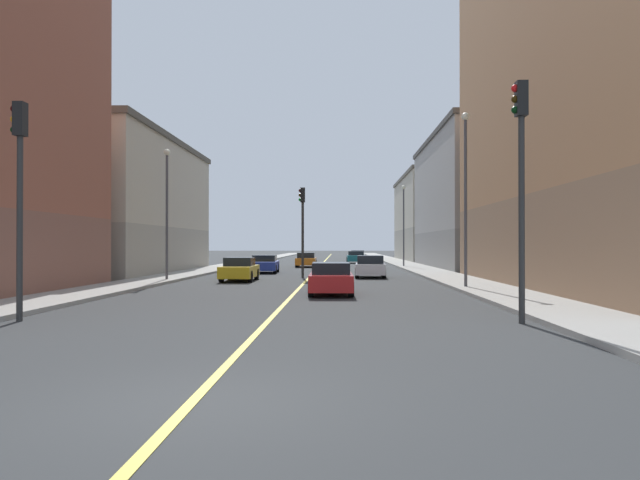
% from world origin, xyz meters
% --- Properties ---
extents(ground_plane, '(400.00, 400.00, 0.00)m').
position_xyz_m(ground_plane, '(0.00, 0.00, 0.00)').
color(ground_plane, '#313335').
rests_on(ground_plane, ground).
extents(sidewalk_left, '(2.86, 168.00, 0.15)m').
position_xyz_m(sidewalk_left, '(8.43, 49.00, 0.07)').
color(sidewalk_left, '#9E9B93').
rests_on(sidewalk_left, ground).
extents(sidewalk_right, '(2.86, 168.00, 0.15)m').
position_xyz_m(sidewalk_right, '(-8.43, 49.00, 0.07)').
color(sidewalk_right, '#9E9B93').
rests_on(sidewalk_right, ground).
extents(lane_center_stripe, '(0.16, 154.00, 0.01)m').
position_xyz_m(lane_center_stripe, '(0.00, 49.00, 0.01)').
color(lane_center_stripe, '#E5D14C').
rests_on(lane_center_stripe, ground).
extents(building_left_near, '(10.35, 25.97, 20.75)m').
position_xyz_m(building_left_near, '(14.88, 19.99, 10.39)').
color(building_left_near, '#8F6B4F').
rests_on(building_left_near, ground).
extents(building_left_mid, '(10.35, 23.03, 11.55)m').
position_xyz_m(building_left_mid, '(14.88, 45.97, 5.78)').
color(building_left_mid, gray).
rests_on(building_left_mid, ground).
extents(building_left_far, '(10.35, 23.26, 10.75)m').
position_xyz_m(building_left_far, '(14.88, 69.93, 5.38)').
color(building_left_far, '#9D9688').
rests_on(building_left_far, ground).
extents(building_right_midblock, '(10.35, 21.37, 9.68)m').
position_xyz_m(building_right_midblock, '(-14.88, 35.75, 4.85)').
color(building_right_midblock, '#9D9688').
rests_on(building_right_midblock, ground).
extents(traffic_light_left_near, '(0.40, 0.32, 6.26)m').
position_xyz_m(traffic_light_left_near, '(6.58, 8.13, 4.04)').
color(traffic_light_left_near, '#2D2D2D').
rests_on(traffic_light_left_near, ground).
extents(traffic_light_right_near, '(0.40, 0.32, 5.83)m').
position_xyz_m(traffic_light_right_near, '(-6.61, 8.13, 3.78)').
color(traffic_light_right_near, '#2D2D2D').
rests_on(traffic_light_right_near, ground).
extents(traffic_light_median_far, '(0.40, 0.32, 5.57)m').
position_xyz_m(traffic_light_median_far, '(-0.42, 29.75, 3.63)').
color(traffic_light_median_far, '#2D2D2D').
rests_on(traffic_light_median_far, ground).
extents(street_lamp_left_near, '(0.36, 0.36, 7.89)m').
position_xyz_m(street_lamp_left_near, '(7.60, 19.98, 4.87)').
color(street_lamp_left_near, '#4C4C51').
rests_on(street_lamp_left_near, ground).
extents(street_lamp_right_near, '(0.36, 0.36, 7.14)m').
position_xyz_m(street_lamp_right_near, '(-7.60, 25.28, 4.48)').
color(street_lamp_right_near, '#4C4C51').
rests_on(street_lamp_right_near, ground).
extents(street_lamp_left_far, '(0.36, 0.36, 7.20)m').
position_xyz_m(street_lamp_left_far, '(7.60, 46.79, 4.51)').
color(street_lamp_left_far, '#4C4C51').
rests_on(street_lamp_left_far, ground).
extents(car_blue, '(2.01, 4.54, 1.28)m').
position_xyz_m(car_blue, '(-3.54, 36.02, 0.64)').
color(car_blue, '#23389E').
rests_on(car_blue, ground).
extents(car_silver, '(1.88, 4.18, 1.31)m').
position_xyz_m(car_silver, '(4.11, 69.86, 0.64)').
color(car_silver, silver).
rests_on(car_silver, ground).
extents(car_yellow, '(1.81, 4.29, 1.33)m').
position_xyz_m(car_yellow, '(-3.73, 26.19, 0.65)').
color(car_yellow, gold).
rests_on(car_yellow, ground).
extents(car_red, '(1.83, 4.38, 1.30)m').
position_xyz_m(car_red, '(1.53, 17.20, 0.65)').
color(car_red, red).
rests_on(car_red, ground).
extents(car_orange, '(1.83, 4.58, 1.31)m').
position_xyz_m(car_orange, '(-1.20, 47.79, 0.65)').
color(car_orange, orange).
rests_on(car_orange, ground).
extents(car_white, '(1.97, 3.98, 1.37)m').
position_xyz_m(car_white, '(3.78, 30.05, 0.66)').
color(car_white, white).
rests_on(car_white, ground).
extents(car_teal, '(2.03, 4.00, 1.32)m').
position_xyz_m(car_teal, '(3.63, 59.46, 0.64)').
color(car_teal, '#196670').
rests_on(car_teal, ground).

